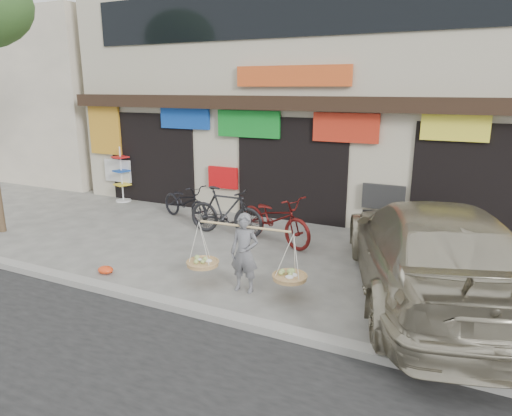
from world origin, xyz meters
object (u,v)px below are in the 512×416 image
at_px(display_rack, 122,180).
at_px(street_vendor, 244,257).
at_px(bike_2, 275,219).
at_px(suv, 431,251).
at_px(bike_1, 226,211).
at_px(bike_0, 185,202).

bearing_deg(display_rack, street_vendor, -32.83).
height_order(bike_2, suv, suv).
distance_m(bike_1, suv, 4.93).
xyz_separation_m(bike_1, suv, (4.70, -1.48, 0.25)).
height_order(bike_1, suv, suv).
distance_m(suv, display_rack, 9.72).
bearing_deg(bike_1, display_rack, 71.05).
distance_m(street_vendor, suv, 3.09).
xyz_separation_m(bike_1, display_rack, (-4.54, 1.54, 0.10)).
bearing_deg(bike_2, suv, -92.41).
height_order(suv, display_rack, display_rack).
xyz_separation_m(street_vendor, suv, (2.88, 1.08, 0.20)).
relative_size(street_vendor, bike_2, 1.02).
distance_m(street_vendor, bike_0, 4.75).
distance_m(bike_1, bike_2, 1.26).
xyz_separation_m(bike_1, bike_2, (1.26, 0.01, -0.02)).
relative_size(bike_0, bike_2, 0.86).
relative_size(street_vendor, bike_0, 1.19).
bearing_deg(display_rack, bike_1, -18.73).
relative_size(bike_2, suv, 0.35).
height_order(street_vendor, bike_0, street_vendor).
height_order(street_vendor, bike_2, street_vendor).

